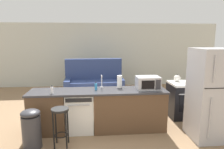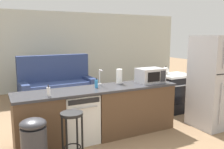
% 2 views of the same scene
% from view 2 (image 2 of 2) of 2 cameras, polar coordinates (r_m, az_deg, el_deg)
% --- Properties ---
extents(ground_plane, '(24.00, 24.00, 0.00)m').
position_cam_2_polar(ground_plane, '(4.41, -4.73, -14.88)').
color(ground_plane, '#896B4C').
extents(wall_back, '(10.00, 0.06, 2.60)m').
position_cam_2_polar(wall_back, '(8.15, -14.19, 5.48)').
color(wall_back, beige).
rests_on(wall_back, ground_plane).
extents(kitchen_counter, '(2.94, 0.66, 0.90)m').
position_cam_2_polar(kitchen_counter, '(4.35, -1.85, -9.28)').
color(kitchen_counter, brown).
rests_on(kitchen_counter, ground_plane).
extents(dishwasher, '(0.58, 0.61, 0.84)m').
position_cam_2_polar(dishwasher, '(4.18, -8.03, -10.16)').
color(dishwasher, white).
rests_on(dishwasher, ground_plane).
extents(stove_range, '(0.76, 0.68, 0.90)m').
position_cam_2_polar(stove_range, '(5.92, 14.66, -4.22)').
color(stove_range, black).
rests_on(stove_range, ground_plane).
extents(refrigerator, '(0.72, 0.73, 1.81)m').
position_cam_2_polar(refrigerator, '(5.08, 23.08, -1.64)').
color(refrigerator, '#B7B7BC').
rests_on(refrigerator, ground_plane).
extents(microwave, '(0.50, 0.37, 0.28)m').
position_cam_2_polar(microwave, '(4.69, 9.17, -0.20)').
color(microwave, '#B7B7BC').
rests_on(microwave, kitchen_counter).
extents(sink_faucet, '(0.07, 0.18, 0.30)m').
position_cam_2_polar(sink_faucet, '(4.34, -2.93, -0.98)').
color(sink_faucet, silver).
rests_on(sink_faucet, kitchen_counter).
extents(paper_towel_roll, '(0.14, 0.14, 0.28)m').
position_cam_2_polar(paper_towel_roll, '(4.50, 1.76, -0.52)').
color(paper_towel_roll, '#4C4C51').
rests_on(paper_towel_roll, kitchen_counter).
extents(soap_bottle, '(0.06, 0.06, 0.18)m').
position_cam_2_polar(soap_bottle, '(4.18, -3.80, -2.21)').
color(soap_bottle, '#338CCC').
rests_on(soap_bottle, kitchen_counter).
extents(dish_soap_bottle, '(0.06, 0.06, 0.18)m').
position_cam_2_polar(dish_soap_bottle, '(3.71, -15.04, -4.01)').
color(dish_soap_bottle, silver).
rests_on(dish_soap_bottle, kitchen_counter).
extents(kettle, '(0.21, 0.17, 0.19)m').
position_cam_2_polar(kettle, '(5.81, 12.80, 0.97)').
color(kettle, silver).
rests_on(kettle, stove_range).
extents(bar_stool, '(0.32, 0.32, 0.74)m').
position_cam_2_polar(bar_stool, '(3.49, -9.62, -12.21)').
color(bar_stool, black).
rests_on(bar_stool, ground_plane).
extents(trash_bin, '(0.35, 0.35, 0.74)m').
position_cam_2_polar(trash_bin, '(3.44, -18.22, -15.74)').
color(trash_bin, '#333338').
rests_on(trash_bin, ground_plane).
extents(couch, '(2.03, 0.97, 1.27)m').
position_cam_2_polar(couch, '(6.81, -13.12, -2.90)').
color(couch, navy).
rests_on(couch, ground_plane).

